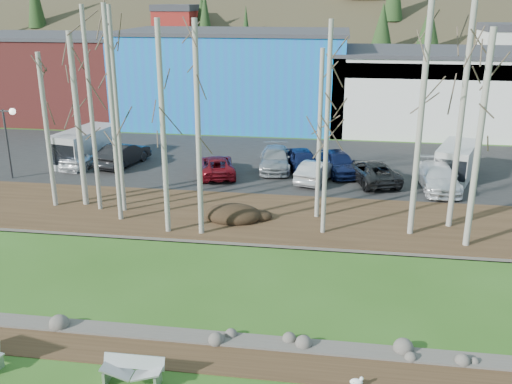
% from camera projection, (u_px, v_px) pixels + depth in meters
% --- Properties ---
extents(dirt_strip, '(80.00, 1.80, 0.03)m').
position_uv_depth(dirt_strip, '(211.00, 357.00, 18.41)').
color(dirt_strip, '#382616').
rests_on(dirt_strip, ground).
extents(near_bank_rocks, '(80.00, 0.80, 0.50)m').
position_uv_depth(near_bank_rocks, '(217.00, 340.00, 19.35)').
color(near_bank_rocks, '#47423D').
rests_on(near_bank_rocks, ground).
extents(river, '(80.00, 8.00, 0.90)m').
position_uv_depth(river, '(239.00, 283.00, 23.19)').
color(river, black).
rests_on(river, ground).
extents(far_bank_rocks, '(80.00, 0.80, 0.46)m').
position_uv_depth(far_bank_rocks, '(254.00, 243.00, 27.02)').
color(far_bank_rocks, '#47423D').
rests_on(far_bank_rocks, ground).
extents(far_bank, '(80.00, 7.00, 0.15)m').
position_uv_depth(far_bank, '(263.00, 217.00, 29.99)').
color(far_bank, '#382616').
rests_on(far_bank, ground).
extents(parking_lot, '(80.00, 14.00, 0.14)m').
position_uv_depth(parking_lot, '(284.00, 163.00, 39.82)').
color(parking_lot, black).
rests_on(parking_lot, ground).
extents(building_brick, '(16.32, 12.24, 7.80)m').
position_uv_depth(building_brick, '(52.00, 76.00, 55.06)').
color(building_brick, maroon).
rests_on(building_brick, ground).
extents(building_blue, '(20.40, 12.24, 8.30)m').
position_uv_depth(building_blue, '(235.00, 77.00, 52.45)').
color(building_blue, blue).
rests_on(building_blue, ground).
extents(building_white, '(18.36, 12.24, 6.80)m').
position_uv_depth(building_white, '(436.00, 89.00, 50.15)').
color(building_white, silver).
rests_on(building_white, ground).
extents(bench_damaged, '(1.90, 0.64, 0.84)m').
position_uv_depth(bench_damaged, '(133.00, 371.00, 17.07)').
color(bench_damaged, silver).
rests_on(bench_damaged, ground).
extents(seagull, '(0.46, 0.23, 0.34)m').
position_uv_depth(seagull, '(357.00, 382.00, 16.95)').
color(seagull, gold).
rests_on(seagull, ground).
extents(dirt_mound, '(2.93, 2.06, 0.57)m').
position_uv_depth(dirt_mound, '(234.00, 214.00, 29.44)').
color(dirt_mound, black).
rests_on(dirt_mound, far_bank).
extents(birch_0, '(0.25, 0.25, 8.27)m').
position_uv_depth(birch_0, '(47.00, 132.00, 30.22)').
color(birch_0, '#ACA99C').
rests_on(birch_0, far_bank).
extents(birch_1, '(0.22, 0.22, 10.59)m').
position_uv_depth(birch_1, '(117.00, 113.00, 29.09)').
color(birch_1, '#ACA99C').
rests_on(birch_1, far_bank).
extents(birch_2, '(0.31, 0.31, 9.31)m').
position_uv_depth(birch_2, '(78.00, 121.00, 30.20)').
color(birch_2, '#ACA99C').
rests_on(birch_2, far_bank).
extents(birch_3, '(0.24, 0.24, 10.67)m').
position_uv_depth(birch_3, '(113.00, 117.00, 27.86)').
color(birch_3, '#ACA99C').
rests_on(birch_3, far_bank).
extents(birch_4, '(0.25, 0.25, 10.06)m').
position_uv_depth(birch_4, '(198.00, 132.00, 26.20)').
color(birch_4, '#ACA99C').
rests_on(birch_4, far_bank).
extents(birch_5, '(0.22, 0.22, 8.61)m').
position_uv_depth(birch_5, '(319.00, 136.00, 28.51)').
color(birch_5, '#ACA99C').
rests_on(birch_5, far_bank).
extents(birch_6, '(0.22, 0.22, 10.01)m').
position_uv_depth(birch_6, '(327.00, 132.00, 26.27)').
color(birch_6, '#ACA99C').
rests_on(birch_6, far_bank).
extents(birch_7, '(0.28, 0.28, 11.64)m').
position_uv_depth(birch_7, '(421.00, 115.00, 25.90)').
color(birch_7, '#ACA99C').
rests_on(birch_7, far_bank).
extents(birch_8, '(0.29, 0.29, 9.75)m').
position_uv_depth(birch_8, '(479.00, 142.00, 24.88)').
color(birch_8, '#ACA99C').
rests_on(birch_8, far_bank).
extents(birch_9, '(0.28, 0.28, 13.04)m').
position_uv_depth(birch_9, '(464.00, 96.00, 26.56)').
color(birch_9, '#ACA99C').
rests_on(birch_9, far_bank).
extents(birch_10, '(0.25, 0.25, 10.06)m').
position_uv_depth(birch_10, '(163.00, 131.00, 26.43)').
color(birch_10, '#ACA99C').
rests_on(birch_10, far_bank).
extents(birch_11, '(0.22, 0.22, 10.59)m').
position_uv_depth(birch_11, '(91.00, 112.00, 29.28)').
color(birch_11, '#ACA99C').
rests_on(birch_11, far_bank).
extents(street_lamp, '(1.72, 0.48, 4.51)m').
position_uv_depth(street_lamp, '(4.00, 123.00, 35.13)').
color(street_lamp, '#262628').
rests_on(street_lamp, parking_lot).
extents(car_0, '(1.93, 4.23, 1.41)m').
position_uv_depth(car_0, '(83.00, 156.00, 38.65)').
color(car_0, white).
rests_on(car_0, parking_lot).
extents(car_1, '(2.60, 4.92, 1.54)m').
position_uv_depth(car_1, '(123.00, 154.00, 38.84)').
color(car_1, black).
rests_on(car_1, parking_lot).
extents(car_2, '(3.36, 5.06, 1.29)m').
position_uv_depth(car_2, '(217.00, 166.00, 36.65)').
color(car_2, maroon).
rests_on(car_2, parking_lot).
extents(car_3, '(2.48, 5.08, 1.42)m').
position_uv_depth(car_3, '(275.00, 159.00, 37.99)').
color(car_3, '#9A9DA2').
rests_on(car_3, parking_lot).
extents(car_4, '(3.14, 4.82, 1.53)m').
position_uv_depth(car_4, '(303.00, 161.00, 37.27)').
color(car_4, '#121C47').
rests_on(car_4, parking_lot).
extents(car_5, '(2.60, 4.35, 1.35)m').
position_uv_depth(car_5, '(316.00, 171.00, 35.40)').
color(car_5, '#B8B8BA').
rests_on(car_5, parking_lot).
extents(car_6, '(3.77, 5.45, 1.38)m').
position_uv_depth(car_6, '(372.00, 171.00, 35.28)').
color(car_6, black).
rests_on(car_6, parking_lot).
extents(car_7, '(2.35, 5.22, 1.48)m').
position_uv_depth(car_7, '(438.00, 177.00, 33.99)').
color(car_7, silver).
rests_on(car_7, parking_lot).
extents(car_8, '(3.14, 4.82, 1.53)m').
position_uv_depth(car_8, '(339.00, 162.00, 36.94)').
color(car_8, '#121C47').
rests_on(car_8, parking_lot).
extents(van_white, '(3.41, 5.10, 2.06)m').
position_uv_depth(van_white, '(456.00, 162.00, 36.14)').
color(van_white, silver).
rests_on(van_white, parking_lot).
extents(van_grey, '(3.19, 5.57, 2.29)m').
position_uv_depth(van_grey, '(84.00, 147.00, 39.25)').
color(van_grey, '#BCBEC1').
rests_on(van_grey, parking_lot).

